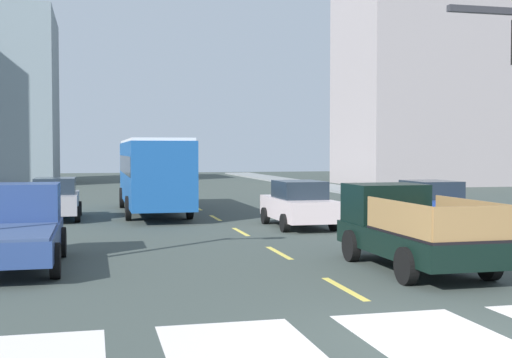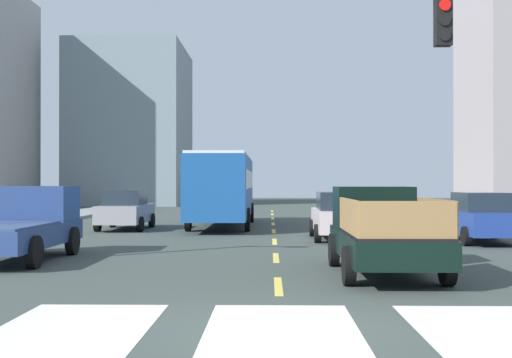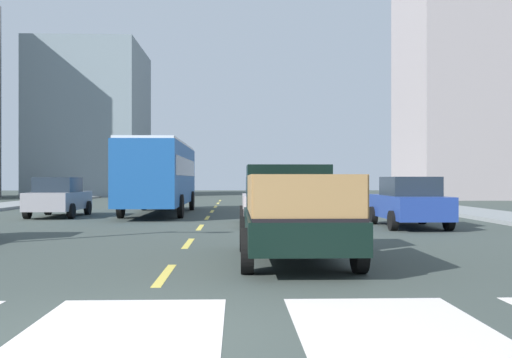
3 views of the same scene
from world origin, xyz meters
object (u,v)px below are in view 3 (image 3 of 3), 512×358
pickup_stakebed (293,213)px  sedan_far (59,197)px  sedan_near_left (268,201)px  sedan_near_right (409,202)px  city_bus (160,172)px

pickup_stakebed → sedan_far: bearing=121.3°
sedan_near_left → sedan_near_right: same height
sedan_near_right → sedan_far: same height
sedan_far → sedan_near_left: bearing=-28.5°
sedan_near_left → sedan_far: (-8.86, 4.99, 0.00)m
city_bus → sedan_near_left: (4.73, -6.89, -1.09)m
sedan_near_left → sedan_near_right: bearing=-11.7°
pickup_stakebed → sedan_near_right: bearing=57.2°
sedan_near_right → sedan_far: bearing=155.8°
city_bus → sedan_near_left: bearing=-56.1°
sedan_far → pickup_stakebed: bearing=-56.4°
pickup_stakebed → city_bus: bearing=105.3°
sedan_far → city_bus: bearing=25.6°
city_bus → sedan_near_left: size_ratio=2.45×
pickup_stakebed → sedan_far: pickup_stakebed is taller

